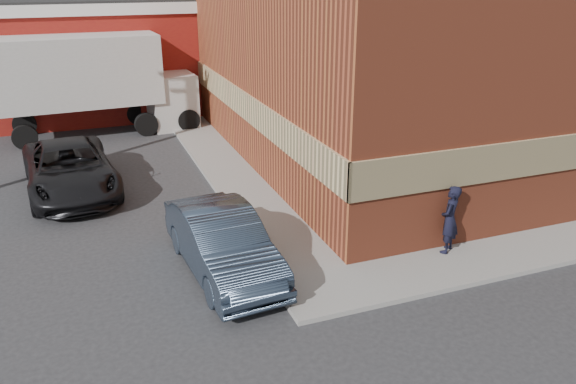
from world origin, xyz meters
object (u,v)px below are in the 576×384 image
object	(u,v)px
man	(450,219)
box_truck	(100,78)
sedan	(223,243)
brick_building	(409,29)
suv_a	(70,169)
warehouse	(32,58)

from	to	relation	value
man	box_truck	xyz separation A→B (m)	(-7.40, 15.20, 1.47)
sedan	brick_building	bearing A→B (deg)	34.44
brick_building	sedan	bearing A→B (deg)	-140.83
man	suv_a	xyz separation A→B (m)	(-8.95, 8.15, -0.21)
sedan	box_truck	xyz separation A→B (m)	(-1.80, 13.98, 1.70)
warehouse	sedan	distance (m)	19.69
man	box_truck	size ratio (longest dim) A/B	0.20
brick_building	box_truck	world-z (taller)	brick_building
warehouse	box_truck	xyz separation A→B (m)	(2.84, -5.05, -0.33)
man	brick_building	bearing A→B (deg)	-153.81
man	box_truck	world-z (taller)	box_truck
suv_a	box_truck	size ratio (longest dim) A/B	0.66
suv_a	brick_building	bearing A→B (deg)	-0.26
suv_a	man	bearing A→B (deg)	-47.34
warehouse	man	bearing A→B (deg)	-63.18
box_truck	brick_building	bearing A→B (deg)	-30.31
warehouse	sedan	xyz separation A→B (m)	(4.64, -19.03, -2.02)
box_truck	suv_a	bearing A→B (deg)	-105.68
brick_building	box_truck	xyz separation A→B (m)	(-11.66, 5.95, -2.20)
brick_building	warehouse	world-z (taller)	brick_building
warehouse	brick_building	bearing A→B (deg)	-37.20
sedan	suv_a	distance (m)	7.70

